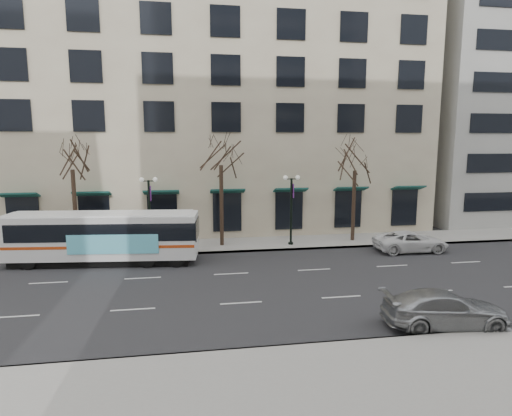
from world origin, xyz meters
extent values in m
plane|color=black|center=(0.00, 0.00, 0.00)|extent=(160.00, 160.00, 0.00)
cube|color=gray|center=(5.00, 9.00, 0.07)|extent=(80.00, 4.00, 0.15)
cube|color=tan|center=(-2.00, 21.00, 12.00)|extent=(40.00, 20.00, 24.00)
cube|color=#999993|center=(32.00, 21.00, 17.50)|extent=(25.00, 20.00, 35.00)
cylinder|color=black|center=(-10.00, 8.80, 2.87)|extent=(0.28, 0.28, 5.74)
cylinder|color=black|center=(0.00, 8.80, 2.97)|extent=(0.28, 0.28, 5.95)
cylinder|color=black|center=(10.00, 8.80, 2.73)|extent=(0.28, 0.28, 5.46)
cylinder|color=black|center=(-5.00, 8.20, 2.50)|extent=(0.16, 0.16, 5.00)
cylinder|color=black|center=(-5.00, 8.20, 0.15)|extent=(0.36, 0.36, 0.30)
cube|color=black|center=(-5.00, 8.20, 4.95)|extent=(0.90, 0.06, 0.06)
sphere|color=silver|center=(-5.45, 8.20, 5.05)|extent=(0.32, 0.32, 0.32)
sphere|color=silver|center=(-4.55, 8.20, 5.05)|extent=(0.32, 0.32, 0.32)
cube|color=#63217F|center=(-4.88, 8.20, 4.10)|extent=(0.04, 0.45, 1.00)
cylinder|color=black|center=(5.00, 8.20, 2.50)|extent=(0.16, 0.16, 5.00)
cylinder|color=black|center=(5.00, 8.20, 0.15)|extent=(0.36, 0.36, 0.30)
cube|color=black|center=(5.00, 8.20, 4.95)|extent=(0.90, 0.06, 0.06)
sphere|color=silver|center=(4.55, 8.20, 5.05)|extent=(0.32, 0.32, 0.32)
sphere|color=silver|center=(5.45, 8.20, 5.05)|extent=(0.32, 0.32, 0.32)
cube|color=#63217F|center=(5.12, 8.20, 4.10)|extent=(0.04, 0.45, 1.00)
cube|color=white|center=(-7.73, 5.80, 1.79)|extent=(11.99, 3.76, 2.70)
cube|color=black|center=(-7.73, 5.80, 0.27)|extent=(11.02, 3.36, 0.44)
cube|color=black|center=(-7.44, 5.77, 2.21)|extent=(11.52, 3.75, 1.08)
cube|color=#BF3F12|center=(-7.73, 5.80, 1.33)|extent=(11.87, 3.78, 0.18)
cube|color=#61D1EB|center=(-6.89, 4.40, 1.52)|extent=(5.38, 0.62, 1.18)
cube|color=white|center=(-7.73, 5.80, 3.17)|extent=(11.38, 3.45, 0.08)
cylinder|color=black|center=(-11.95, 5.10, 0.49)|extent=(1.01, 0.38, 0.98)
cylinder|color=black|center=(-11.72, 7.35, 0.49)|extent=(1.01, 0.38, 0.98)
cylinder|color=black|center=(-4.92, 4.37, 0.49)|extent=(1.01, 0.38, 0.98)
cylinder|color=black|center=(-4.69, 6.62, 0.49)|extent=(1.01, 0.38, 0.98)
cylinder|color=black|center=(-3.16, 4.19, 0.49)|extent=(1.01, 0.38, 0.98)
cylinder|color=black|center=(-2.93, 6.43, 0.49)|extent=(1.01, 0.38, 0.98)
imported|color=#9B9EA2|center=(8.04, -6.20, 0.75)|extent=(5.35, 2.66, 1.49)
imported|color=silver|center=(12.93, 5.45, 0.70)|extent=(5.11, 2.45, 1.41)
camera|label=1|loc=(-2.39, -21.57, 7.62)|focal=30.00mm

